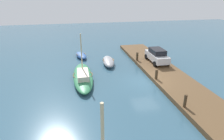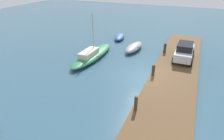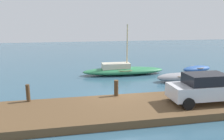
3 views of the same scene
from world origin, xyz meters
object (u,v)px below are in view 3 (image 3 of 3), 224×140
object	(u,v)px
sailboat_green	(123,70)
mooring_post_mid_east	(116,88)
mooring_post_mid_west	(28,93)
mooring_post_east	(202,83)
parked_car	(205,88)
rowboat_blue	(197,69)
rowboat_grey	(180,77)

from	to	relation	value
sailboat_green	mooring_post_mid_east	xyz separation A→B (m)	(-2.13, -7.00, 0.48)
mooring_post_mid_west	mooring_post_east	world-z (taller)	mooring_post_east
parked_car	sailboat_green	bearing A→B (deg)	106.07
rowboat_blue	sailboat_green	xyz separation A→B (m)	(-7.56, 0.28, 0.12)
sailboat_green	rowboat_blue	bearing A→B (deg)	-0.78
mooring_post_mid_east	parked_car	bearing A→B (deg)	-24.03
sailboat_green	mooring_post_east	size ratio (longest dim) A/B	7.68
sailboat_green	mooring_post_mid_west	world-z (taller)	sailboat_green
rowboat_blue	mooring_post_mid_east	world-z (taller)	mooring_post_mid_east
rowboat_grey	parked_car	bearing A→B (deg)	-100.69
mooring_post_east	parked_car	bearing A→B (deg)	-119.85
sailboat_green	mooring_post_mid_east	world-z (taller)	sailboat_green
rowboat_grey	mooring_post_mid_east	distance (m)	7.21
mooring_post_mid_east	mooring_post_mid_west	bearing A→B (deg)	180.00
rowboat_blue	mooring_post_mid_east	bearing A→B (deg)	-156.23
rowboat_blue	parked_car	size ratio (longest dim) A/B	0.83
mooring_post_mid_east	rowboat_grey	bearing A→B (deg)	29.95
rowboat_grey	parked_car	size ratio (longest dim) A/B	1.00
mooring_post_mid_west	mooring_post_east	xyz separation A→B (m)	(11.01, 0.00, 0.01)
mooring_post_mid_west	parked_car	distance (m)	10.04
rowboat_blue	rowboat_grey	distance (m)	4.67
rowboat_grey	parked_car	world-z (taller)	parked_car
mooring_post_mid_west	mooring_post_mid_east	bearing A→B (deg)	0.00
rowboat_blue	parked_car	bearing A→B (deg)	-130.79
rowboat_blue	mooring_post_mid_east	xyz separation A→B (m)	(-9.69, -6.73, 0.60)
rowboat_grey	mooring_post_east	bearing A→B (deg)	-91.30
rowboat_blue	rowboat_grey	xyz separation A→B (m)	(-3.46, -3.14, 0.07)
rowboat_blue	mooring_post_mid_west	xyz separation A→B (m)	(-14.85, -6.73, 0.60)
mooring_post_east	mooring_post_mid_west	bearing A→B (deg)	180.00
mooring_post_mid_west	mooring_post_mid_east	xyz separation A→B (m)	(5.16, 0.00, -0.01)
rowboat_grey	mooring_post_mid_west	size ratio (longest dim) A/B	4.07
rowboat_blue	sailboat_green	world-z (taller)	sailboat_green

